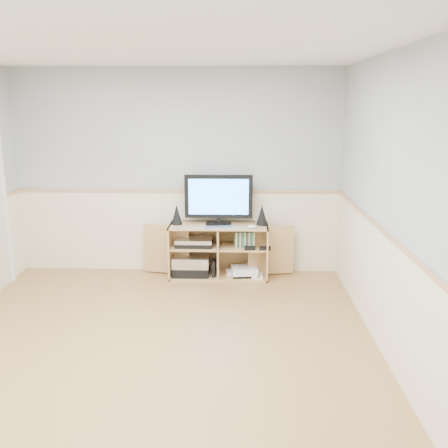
% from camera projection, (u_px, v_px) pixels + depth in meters
% --- Properties ---
extents(room, '(4.04, 4.54, 2.54)m').
position_uv_depth(room, '(139.00, 212.00, 4.06)').
color(room, tan).
rests_on(room, ground).
extents(media_cabinet, '(1.85, 0.45, 0.65)m').
position_uv_depth(media_cabinet, '(219.00, 249.00, 6.12)').
color(media_cabinet, tan).
rests_on(media_cabinet, floor).
extents(monitor, '(0.81, 0.18, 0.60)m').
position_uv_depth(monitor, '(219.00, 198.00, 5.97)').
color(monitor, black).
rests_on(monitor, media_cabinet).
extents(speaker_left, '(0.13, 0.13, 0.24)m').
position_uv_depth(speaker_left, '(177.00, 215.00, 6.00)').
color(speaker_left, black).
rests_on(speaker_left, media_cabinet).
extents(speaker_right, '(0.13, 0.13, 0.25)m').
position_uv_depth(speaker_right, '(262.00, 215.00, 5.97)').
color(speaker_right, black).
rests_on(speaker_right, media_cabinet).
extents(keyboard, '(0.34, 0.19, 0.01)m').
position_uv_depth(keyboard, '(219.00, 227.00, 5.86)').
color(keyboard, silver).
rests_on(keyboard, media_cabinet).
extents(mouse, '(0.11, 0.10, 0.04)m').
position_uv_depth(mouse, '(252.00, 227.00, 5.84)').
color(mouse, white).
rests_on(mouse, media_cabinet).
extents(av_components, '(0.52, 0.33, 0.47)m').
position_uv_depth(av_components, '(193.00, 259.00, 6.11)').
color(av_components, black).
rests_on(av_components, media_cabinet).
extents(game_consoles, '(0.46, 0.30, 0.11)m').
position_uv_depth(game_consoles, '(243.00, 271.00, 6.11)').
color(game_consoles, white).
rests_on(game_consoles, media_cabinet).
extents(game_cases, '(0.24, 0.14, 0.19)m').
position_uv_depth(game_cases, '(245.00, 239.00, 6.01)').
color(game_cases, '#3F8C3F').
rests_on(game_cases, media_cabinet).
extents(wall_outlet, '(0.12, 0.03, 0.12)m').
position_uv_depth(wall_outlet, '(258.00, 225.00, 6.22)').
color(wall_outlet, white).
rests_on(wall_outlet, wall_back).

